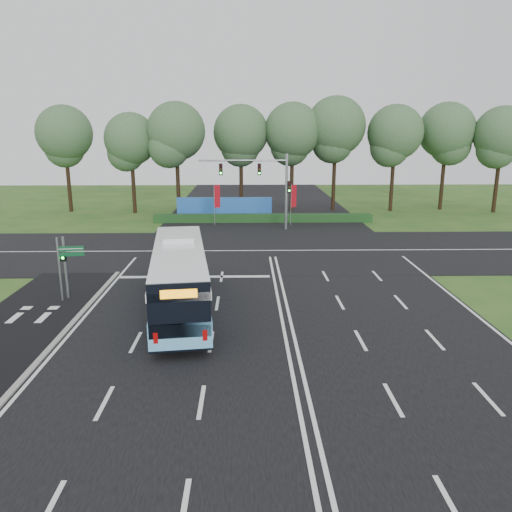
{
  "coord_description": "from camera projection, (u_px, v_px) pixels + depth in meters",
  "views": [
    {
      "loc": [
        -1.75,
        -25.34,
        9.06
      ],
      "look_at": [
        -1.18,
        2.0,
        2.14
      ],
      "focal_mm": 35.0,
      "sensor_mm": 36.0,
      "label": 1
    }
  ],
  "objects": [
    {
      "name": "kerb_strip",
      "position": [
        71.0,
        325.0,
        23.69
      ],
      "size": [
        0.25,
        18.0,
        0.12
      ],
      "primitive_type": "cube",
      "color": "gray",
      "rests_on": "ground"
    },
    {
      "name": "street_sign",
      "position": [
        65.0,
        261.0,
        26.6
      ],
      "size": [
        1.38,
        0.28,
        3.56
      ],
      "rotation": [
        0.0,
        0.0,
        0.15
      ],
      "color": "gray",
      "rests_on": "ground"
    },
    {
      "name": "blue_hoarding",
      "position": [
        224.0,
        208.0,
        52.64
      ],
      "size": [
        10.0,
        0.3,
        2.2
      ],
      "primitive_type": "cube",
      "color": "#205AB1",
      "rests_on": "ground"
    },
    {
      "name": "ground",
      "position": [
        279.0,
        304.0,
        26.82
      ],
      "size": [
        120.0,
        120.0,
        0.0
      ],
      "primitive_type": "plane",
      "color": "#26531B",
      "rests_on": "ground"
    },
    {
      "name": "banner_flag_left",
      "position": [
        216.0,
        199.0,
        47.82
      ],
      "size": [
        0.6,
        0.12,
        4.07
      ],
      "rotation": [
        0.0,
        0.0,
        0.13
      ],
      "color": "gray",
      "rests_on": "ground"
    },
    {
      "name": "city_bus",
      "position": [
        180.0,
        277.0,
        25.49
      ],
      "size": [
        4.12,
        12.52,
        3.53
      ],
      "rotation": [
        0.0,
        0.0,
        0.13
      ],
      "color": "#65B6EB",
      "rests_on": "ground"
    },
    {
      "name": "bike_path",
      "position": [
        20.0,
        326.0,
        23.65
      ],
      "size": [
        5.0,
        18.0,
        0.06
      ],
      "primitive_type": "cube",
      "color": "black",
      "rests_on": "ground"
    },
    {
      "name": "eucalyptus_row",
      "position": [
        293.0,
        132.0,
        55.23
      ],
      "size": [
        54.26,
        8.9,
        12.83
      ],
      "color": "black",
      "rests_on": "ground"
    },
    {
      "name": "road_main",
      "position": [
        279.0,
        303.0,
        26.81
      ],
      "size": [
        20.0,
        120.0,
        0.04
      ],
      "primitive_type": "cube",
      "color": "black",
      "rests_on": "ground"
    },
    {
      "name": "road_cross",
      "position": [
        269.0,
        251.0,
        38.44
      ],
      "size": [
        120.0,
        14.0,
        0.05
      ],
      "primitive_type": "cube",
      "color": "black",
      "rests_on": "ground"
    },
    {
      "name": "banner_flag_mid",
      "position": [
        293.0,
        198.0,
        48.23
      ],
      "size": [
        0.57,
        0.25,
        4.03
      ],
      "rotation": [
        0.0,
        0.0,
        0.36
      ],
      "color": "gray",
      "rests_on": "ground"
    },
    {
      "name": "hedge",
      "position": [
        263.0,
        218.0,
        50.46
      ],
      "size": [
        22.0,
        1.2,
        0.8
      ],
      "primitive_type": "cube",
      "color": "#153A19",
      "rests_on": "ground"
    },
    {
      "name": "pedestrian_signal",
      "position": [
        65.0,
        266.0,
        27.04
      ],
      "size": [
        0.3,
        0.42,
        3.51
      ],
      "rotation": [
        0.0,
        0.0,
        -0.09
      ],
      "color": "gray",
      "rests_on": "ground"
    },
    {
      "name": "traffic_light_gantry",
      "position": [
        267.0,
        180.0,
        45.55
      ],
      "size": [
        8.41,
        0.28,
        7.0
      ],
      "color": "gray",
      "rests_on": "ground"
    }
  ]
}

